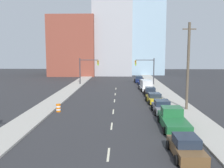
% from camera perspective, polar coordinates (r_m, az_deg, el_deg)
% --- Properties ---
extents(sidewalk_left, '(3.08, 99.16, 0.17)m').
position_cam_1_polar(sidewalk_left, '(59.69, -7.49, 0.35)').
color(sidewalk_left, '#ADA89E').
rests_on(sidewalk_left, ground).
extents(sidewalk_right, '(3.08, 99.16, 0.17)m').
position_cam_1_polar(sidewalk_right, '(59.46, 9.59, 0.29)').
color(sidewalk_right, '#ADA89E').
rests_on(sidewalk_right, ground).
extents(lane_stripe_at_8m, '(0.16, 2.40, 0.01)m').
position_cam_1_polar(lane_stripe_at_8m, '(18.29, -0.82, -15.77)').
color(lane_stripe_at_8m, beige).
rests_on(lane_stripe_at_8m, ground).
extents(lane_stripe_at_15m, '(0.16, 2.40, 0.01)m').
position_cam_1_polar(lane_stripe_at_15m, '(24.73, -0.08, -9.57)').
color(lane_stripe_at_15m, beige).
rests_on(lane_stripe_at_15m, ground).
extents(lane_stripe_at_21m, '(0.16, 2.40, 0.01)m').
position_cam_1_polar(lane_stripe_at_21m, '(30.50, 0.29, -6.33)').
color(lane_stripe_at_21m, beige).
rests_on(lane_stripe_at_21m, ground).
extents(lane_stripe_at_28m, '(0.16, 2.40, 0.01)m').
position_cam_1_polar(lane_stripe_at_28m, '(37.24, 0.57, -3.85)').
color(lane_stripe_at_28m, beige).
rests_on(lane_stripe_at_28m, ground).
extents(lane_stripe_at_34m, '(0.16, 2.40, 0.01)m').
position_cam_1_polar(lane_stripe_at_34m, '(43.08, 0.74, -2.33)').
color(lane_stripe_at_34m, beige).
rests_on(lane_stripe_at_34m, ground).
extents(lane_stripe_at_40m, '(0.16, 2.40, 0.01)m').
position_cam_1_polar(lane_stripe_at_40m, '(49.72, 0.89, -1.05)').
color(lane_stripe_at_40m, beige).
rests_on(lane_stripe_at_40m, ground).
extents(building_brick_left, '(14.00, 16.00, 18.16)m').
position_cam_1_polar(building_brick_left, '(81.87, -8.56, 8.48)').
color(building_brick_left, brown).
rests_on(building_brick_left, ground).
extents(building_office_center, '(12.00, 20.00, 30.16)m').
position_cam_1_polar(building_office_center, '(84.94, 0.21, 12.57)').
color(building_office_center, '#A8A8AD').
rests_on(building_office_center, ground).
extents(building_glass_right, '(13.00, 20.00, 28.12)m').
position_cam_1_polar(building_glass_right, '(89.13, 6.86, 11.61)').
color(building_glass_right, '#99B7CC').
rests_on(building_glass_right, ground).
extents(traffic_signal_left, '(4.31, 0.35, 5.92)m').
position_cam_1_polar(traffic_signal_left, '(55.51, -6.06, 3.76)').
color(traffic_signal_left, '#38383D').
rests_on(traffic_signal_left, ground).
extents(traffic_signal_right, '(4.31, 0.35, 5.92)m').
position_cam_1_polar(traffic_signal_right, '(55.34, 8.27, 3.72)').
color(traffic_signal_right, '#38383D').
rests_on(traffic_signal_right, ground).
extents(utility_pole_right_mid, '(1.60, 0.32, 10.72)m').
position_cam_1_polar(utility_pole_right_mid, '(31.76, 16.98, 3.91)').
color(utility_pole_right_mid, brown).
rests_on(utility_pole_right_mid, ground).
extents(traffic_barrel, '(0.56, 0.56, 0.95)m').
position_cam_1_polar(traffic_barrel, '(31.03, -12.15, -5.36)').
color(traffic_barrel, orange).
rests_on(traffic_barrel, ground).
extents(sedan_brown, '(2.15, 4.25, 1.49)m').
position_cam_1_polar(sedan_brown, '(18.36, 16.55, -13.70)').
color(sedan_brown, brown).
rests_on(sedan_brown, ground).
extents(pickup_truck_green, '(2.57, 6.16, 1.84)m').
position_cam_1_polar(pickup_truck_green, '(24.75, 13.77, -7.94)').
color(pickup_truck_green, '#1E6033').
rests_on(pickup_truck_green, ground).
extents(sedan_gray, '(2.21, 4.40, 1.54)m').
position_cam_1_polar(sedan_gray, '(30.33, 11.32, -5.19)').
color(sedan_gray, slate).
rests_on(sedan_gray, ground).
extents(sedan_yellow, '(2.28, 4.61, 1.43)m').
position_cam_1_polar(sedan_yellow, '(36.06, 9.67, -3.26)').
color(sedan_yellow, gold).
rests_on(sedan_yellow, ground).
extents(sedan_black, '(2.10, 4.24, 1.41)m').
position_cam_1_polar(sedan_black, '(41.98, 8.73, -1.78)').
color(sedan_black, black).
rests_on(sedan_black, ground).
extents(box_truck_white, '(2.57, 5.79, 2.02)m').
position_cam_1_polar(box_truck_white, '(47.49, 7.81, -0.34)').
color(box_truck_white, silver).
rests_on(box_truck_white, ground).
extents(sedan_blue, '(2.29, 4.70, 1.35)m').
position_cam_1_polar(sedan_blue, '(53.89, 7.20, 0.20)').
color(sedan_blue, navy).
rests_on(sedan_blue, ground).
extents(sedan_navy, '(2.16, 4.82, 1.52)m').
position_cam_1_polar(sedan_navy, '(60.65, 6.17, 1.06)').
color(sedan_navy, '#141E47').
rests_on(sedan_navy, ground).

